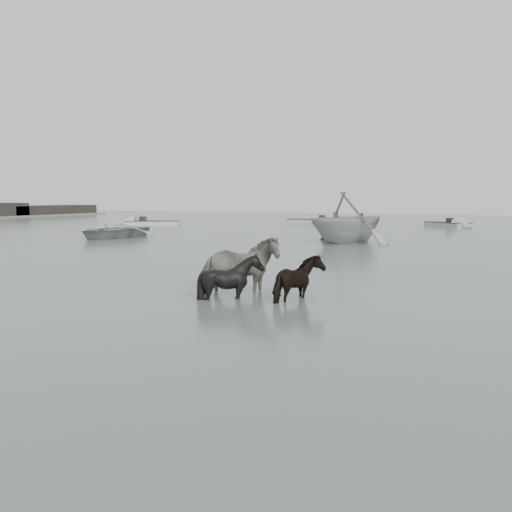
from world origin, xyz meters
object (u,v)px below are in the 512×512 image
pony_black (231,269)px  rowboat_lead (113,229)px  pony_dark (300,273)px  pony_pinto (239,258)px

pony_black → rowboat_lead: (-15.76, 15.13, -0.19)m
pony_dark → rowboat_lead: bearing=38.8°
pony_black → rowboat_lead: bearing=48.9°
pony_pinto → rowboat_lead: 21.00m
pony_pinto → pony_dark: size_ratio=1.60×
pony_pinto → pony_black: 1.01m
pony_pinto → pony_dark: bearing=-130.8°
pony_dark → pony_black: bearing=96.1°
pony_pinto → pony_dark: (1.85, -0.47, -0.23)m
pony_black → rowboat_lead: size_ratio=0.28×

